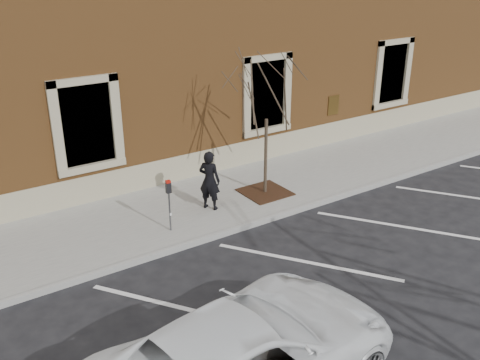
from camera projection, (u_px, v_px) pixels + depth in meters
ground at (253, 226)px, 14.13m from camera, size 120.00×120.00×0.00m
sidewalk_near at (218, 200)px, 15.44m from camera, size 40.00×3.50×0.15m
curb_near at (254, 224)px, 14.06m from camera, size 40.00×0.12×0.15m
parking_stripes at (307, 262)px, 12.45m from camera, size 28.00×4.40×0.01m
building_civic at (125, 36)px, 18.49m from camera, size 40.00×8.62×8.00m
man at (209, 180)px, 14.44m from camera, size 0.67×0.73×1.67m
parking_meter at (169, 196)px, 13.21m from camera, size 0.12×0.10×1.37m
tree_grate at (265, 192)px, 15.72m from camera, size 1.29×1.29×0.03m
sapling at (267, 98)px, 14.62m from camera, size 2.45×2.45×4.08m
white_truck at (242, 357)px, 8.40m from camera, size 5.87×3.19×1.56m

